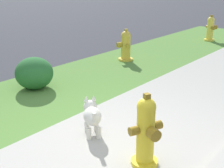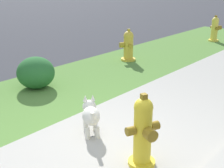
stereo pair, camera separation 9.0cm
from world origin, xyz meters
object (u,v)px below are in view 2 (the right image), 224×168
Objects in this scene: fire_hydrant_near_corner at (215,29)px; small_white_dog at (91,115)px; fire_hydrant_far_end at (128,46)px; fire_hydrant_across_street at (143,132)px; shrub_bush_mid_verge at (36,73)px.

fire_hydrant_near_corner is 6.46m from small_white_dog.
fire_hydrant_near_corner reaches higher than small_white_dog.
fire_hydrant_across_street is at bearing 164.61° from fire_hydrant_far_end.
fire_hydrant_far_end is 2.46m from shrub_bush_mid_verge.
shrub_bush_mid_verge is at bearing -59.24° from fire_hydrant_near_corner.
shrub_bush_mid_verge is at bearing 122.68° from fire_hydrant_far_end.
fire_hydrant_far_end is 1.12× the size of shrub_bush_mid_verge.
fire_hydrant_across_street is 2.82m from shrub_bush_mid_verge.
fire_hydrant_near_corner is at bearing -39.80° from small_white_dog.
small_white_dog is (-6.34, -1.21, -0.11)m from fire_hydrant_near_corner.
fire_hydrant_across_street is 0.90m from small_white_dog.
fire_hydrant_across_street reaches higher than small_white_dog.
fire_hydrant_near_corner is 1.16× the size of shrub_bush_mid_verge.
fire_hydrant_near_corner is 1.04× the size of fire_hydrant_far_end.
fire_hydrant_near_corner is at bearing -6.37° from shrub_bush_mid_verge.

